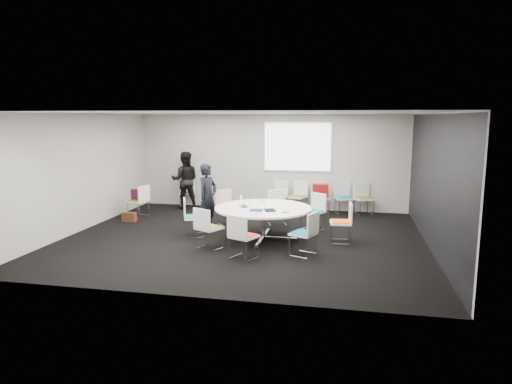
% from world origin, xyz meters
% --- Properties ---
extents(room_shell, '(8.08, 7.08, 2.88)m').
position_xyz_m(room_shell, '(0.09, 0.00, 1.40)').
color(room_shell, black).
rests_on(room_shell, ground).
extents(conference_table, '(2.15, 2.15, 0.73)m').
position_xyz_m(conference_table, '(0.45, -0.02, 0.53)').
color(conference_table, silver).
rests_on(conference_table, ground).
extents(projection_screen, '(1.90, 0.03, 1.35)m').
position_xyz_m(projection_screen, '(0.80, 3.46, 1.85)').
color(projection_screen, white).
rests_on(projection_screen, room_shell).
extents(chair_ring_a, '(0.49, 0.50, 0.88)m').
position_xyz_m(chair_ring_a, '(2.16, 0.07, 0.28)').
color(chair_ring_a, silver).
rests_on(chair_ring_a, ground).
extents(chair_ring_b, '(0.63, 0.63, 0.88)m').
position_xyz_m(chair_ring_b, '(1.48, 1.11, 0.28)').
color(chair_ring_b, silver).
rests_on(chair_ring_b, ground).
extents(chair_ring_c, '(0.57, 0.57, 0.88)m').
position_xyz_m(chair_ring_c, '(0.55, 1.42, 0.28)').
color(chair_ring_c, silver).
rests_on(chair_ring_c, ground).
extents(chair_ring_d, '(0.64, 0.64, 0.88)m').
position_xyz_m(chair_ring_d, '(-0.71, 1.23, 0.28)').
color(chair_ring_d, silver).
rests_on(chair_ring_d, ground).
extents(chair_ring_e, '(0.59, 0.59, 0.88)m').
position_xyz_m(chair_ring_e, '(-1.17, -0.07, 0.28)').
color(chair_ring_e, silver).
rests_on(chair_ring_e, ground).
extents(chair_ring_f, '(0.61, 0.61, 0.88)m').
position_xyz_m(chair_ring_f, '(-0.52, -0.99, 0.28)').
color(chair_ring_f, silver).
rests_on(chair_ring_f, ground).
extents(chair_ring_g, '(0.60, 0.60, 0.88)m').
position_xyz_m(chair_ring_g, '(0.34, -1.50, 0.28)').
color(chair_ring_g, silver).
rests_on(chair_ring_g, ground).
extents(chair_ring_h, '(0.59, 0.59, 0.88)m').
position_xyz_m(chair_ring_h, '(1.46, -1.05, 0.28)').
color(chair_ring_h, silver).
rests_on(chair_ring_h, ground).
extents(chair_back_a, '(0.59, 0.59, 0.88)m').
position_xyz_m(chair_back_a, '(0.28, 3.14, 0.28)').
color(chair_back_a, silver).
rests_on(chair_back_a, ground).
extents(chair_back_b, '(0.60, 0.59, 0.88)m').
position_xyz_m(chair_back_b, '(0.86, 3.12, 0.28)').
color(chair_back_b, silver).
rests_on(chair_back_b, ground).
extents(chair_back_c, '(0.57, 0.56, 0.88)m').
position_xyz_m(chair_back_c, '(1.52, 3.13, 0.28)').
color(chair_back_c, silver).
rests_on(chair_back_c, ground).
extents(chair_back_d, '(0.58, 0.58, 0.88)m').
position_xyz_m(chair_back_d, '(2.18, 3.16, 0.28)').
color(chair_back_d, silver).
rests_on(chair_back_d, ground).
extents(chair_back_e, '(0.59, 0.59, 0.88)m').
position_xyz_m(chair_back_e, '(2.73, 3.16, 0.28)').
color(chair_back_e, silver).
rests_on(chair_back_e, ground).
extents(chair_spare_left, '(0.55, 0.56, 0.88)m').
position_xyz_m(chair_spare_left, '(-3.32, 1.59, 0.28)').
color(chair_spare_left, silver).
rests_on(chair_spare_left, ground).
extents(chair_person_back, '(0.57, 0.56, 0.88)m').
position_xyz_m(chair_person_back, '(-2.50, 3.16, 0.28)').
color(chair_person_back, silver).
rests_on(chair_person_back, ground).
extents(person_main, '(0.58, 0.69, 1.61)m').
position_xyz_m(person_main, '(-1.03, 0.60, 0.80)').
color(person_main, black).
rests_on(person_main, ground).
extents(person_back, '(0.97, 0.84, 1.70)m').
position_xyz_m(person_back, '(-2.49, 3.00, 0.85)').
color(person_back, black).
rests_on(person_back, ground).
extents(laptop, '(0.34, 0.38, 0.03)m').
position_xyz_m(laptop, '(0.03, 0.00, 0.74)').
color(laptop, '#333338').
rests_on(laptop, conference_table).
extents(laptop_lid, '(0.07, 0.30, 0.22)m').
position_xyz_m(laptop_lid, '(-0.06, -0.03, 0.86)').
color(laptop_lid, silver).
rests_on(laptop_lid, conference_table).
extents(notebook_black, '(0.31, 0.36, 0.02)m').
position_xyz_m(notebook_black, '(0.66, -0.33, 0.74)').
color(notebook_black, black).
rests_on(notebook_black, conference_table).
extents(tablet_folio, '(0.27, 0.22, 0.03)m').
position_xyz_m(tablet_folio, '(0.37, -0.41, 0.74)').
color(tablet_folio, navy).
rests_on(tablet_folio, conference_table).
extents(papers_right, '(0.35, 0.28, 0.00)m').
position_xyz_m(papers_right, '(1.08, 0.35, 0.73)').
color(papers_right, silver).
rests_on(papers_right, conference_table).
extents(papers_front, '(0.31, 0.23, 0.00)m').
position_xyz_m(papers_front, '(1.05, -0.12, 0.73)').
color(papers_front, silver).
rests_on(papers_front, conference_table).
extents(cup, '(0.08, 0.08, 0.09)m').
position_xyz_m(cup, '(0.38, 0.35, 0.78)').
color(cup, white).
rests_on(cup, conference_table).
extents(phone, '(0.15, 0.09, 0.01)m').
position_xyz_m(phone, '(1.01, -0.49, 0.73)').
color(phone, black).
rests_on(phone, conference_table).
extents(maroon_bag, '(0.42, 0.26, 0.28)m').
position_xyz_m(maroon_bag, '(-3.34, 1.60, 0.62)').
color(maroon_bag, '#46122B').
rests_on(maroon_bag, chair_spare_left).
extents(brown_bag, '(0.36, 0.17, 0.24)m').
position_xyz_m(brown_bag, '(-3.32, 1.02, 0.12)').
color(brown_bag, '#462416').
rests_on(brown_bag, ground).
extents(red_jacket, '(0.44, 0.17, 0.36)m').
position_xyz_m(red_jacket, '(1.53, 2.90, 0.70)').
color(red_jacket, '#A81514').
rests_on(red_jacket, chair_back_c).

